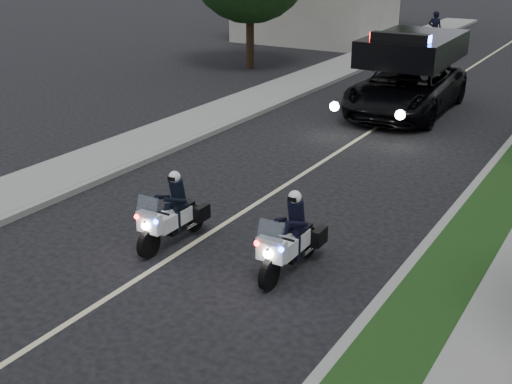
{
  "coord_description": "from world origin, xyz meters",
  "views": [
    {
      "loc": [
        7.24,
        -9.27,
        5.81
      ],
      "look_at": [
        0.92,
        1.21,
        1.0
      ],
      "focal_mm": 46.11,
      "sensor_mm": 36.0,
      "label": 1
    }
  ],
  "objects": [
    {
      "name": "sidewalk_left",
      "position": [
        -5.2,
        10.0,
        0.08
      ],
      "size": [
        2.0,
        60.0,
        0.16
      ],
      "primitive_type": "cube",
      "color": "gray",
      "rests_on": "ground"
    },
    {
      "name": "tree_left_far",
      "position": [
        -9.39,
        31.81,
        0.0
      ],
      "size": [
        7.63,
        7.63,
        12.47
      ],
      "primitive_type": null,
      "rotation": [
        0.0,
        0.0,
        0.02
      ],
      "color": "black",
      "rests_on": "ground"
    },
    {
      "name": "ground",
      "position": [
        0.0,
        0.0,
        0.0
      ],
      "size": [
        120.0,
        120.0,
        0.0
      ],
      "primitive_type": "plane",
      "color": "black",
      "rests_on": "ground"
    },
    {
      "name": "police_moto_right",
      "position": [
        2.21,
        0.3,
        0.0
      ],
      "size": [
        0.65,
        1.83,
        1.56
      ],
      "primitive_type": null,
      "rotation": [
        0.0,
        0.0,
        0.01
      ],
      "color": "silver",
      "rests_on": "ground"
    },
    {
      "name": "police_moto_left",
      "position": [
        -0.36,
        0.13,
        0.0
      ],
      "size": [
        0.63,
        1.78,
        1.51
      ],
      "primitive_type": null,
      "rotation": [
        0.0,
        0.0,
        -0.01
      ],
      "color": "silver",
      "rests_on": "ground"
    },
    {
      "name": "curb_right",
      "position": [
        4.1,
        10.0,
        0.07
      ],
      "size": [
        0.2,
        60.0,
        0.15
      ],
      "primitive_type": "cube",
      "color": "gray",
      "rests_on": "ground"
    },
    {
      "name": "police_suv",
      "position": [
        0.13,
        12.62,
        0.0
      ],
      "size": [
        3.13,
        6.42,
        3.08
      ],
      "primitive_type": "imported",
      "rotation": [
        0.0,
        0.0,
        0.03
      ],
      "color": "black",
      "rests_on": "ground"
    },
    {
      "name": "tree_left_near",
      "position": [
        -8.83,
        16.87,
        0.0
      ],
      "size": [
        6.06,
        6.06,
        9.39
      ],
      "primitive_type": null,
      "rotation": [
        0.0,
        0.0,
        0.08
      ],
      "color": "#183E14",
      "rests_on": "ground"
    },
    {
      "name": "cyclist",
      "position": [
        -2.89,
        25.79,
        0.0
      ],
      "size": [
        0.74,
        0.54,
        1.91
      ],
      "primitive_type": "imported",
      "rotation": [
        0.0,
        0.0,
        3.26
      ],
      "color": "black",
      "rests_on": "ground"
    },
    {
      "name": "lane_marking",
      "position": [
        0.0,
        10.0,
        0.0
      ],
      "size": [
        0.12,
        50.0,
        0.01
      ],
      "primitive_type": "cube",
      "color": "#BFB78C",
      "rests_on": "ground"
    },
    {
      "name": "curb_left",
      "position": [
        -4.1,
        10.0,
        0.07
      ],
      "size": [
        0.2,
        60.0,
        0.15
      ],
      "primitive_type": "cube",
      "color": "gray",
      "rests_on": "ground"
    },
    {
      "name": "bicycle",
      "position": [
        -2.89,
        25.79,
        0.0
      ],
      "size": [
        0.67,
        1.63,
        0.83
      ],
      "primitive_type": "imported",
      "rotation": [
        0.0,
        0.0,
        0.07
      ],
      "color": "black",
      "rests_on": "ground"
    }
  ]
}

